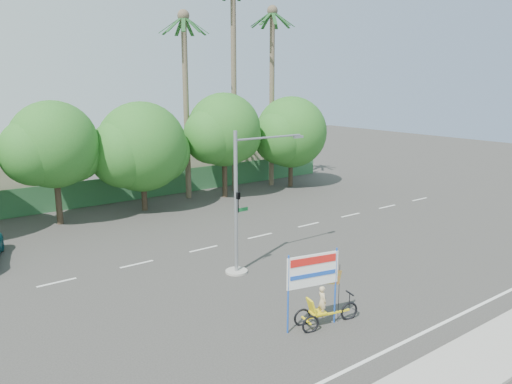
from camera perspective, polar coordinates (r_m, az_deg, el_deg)
ground at (r=23.65m, az=8.49°, el=-10.60°), size 120.00×120.00×0.00m
sidewalk_near at (r=19.67m, az=24.83°, el=-16.58°), size 50.00×2.40×0.12m
fence at (r=40.69m, az=-13.40°, el=0.57°), size 38.00×0.08×2.00m
building_right at (r=48.03m, az=-6.84°, el=3.62°), size 14.00×8.00×3.60m
tree_left at (r=34.50m, az=-22.18°, el=4.70°), size 6.66×5.60×8.07m
tree_center at (r=36.53m, az=-12.99°, el=4.77°), size 7.62×6.40×7.85m
tree_right at (r=39.75m, az=-3.73°, el=6.80°), size 6.90×5.80×8.36m
tree_far_right at (r=44.00m, az=3.99°, el=6.59°), size 7.38×6.20×7.94m
palm_tall at (r=41.94m, az=-2.57°, el=14.27°), size 3.73×3.79×17.45m
palm_mid at (r=44.30m, az=1.84°, el=12.82°), size 3.73×3.79×15.45m
palm_short at (r=39.57m, az=-8.06°, el=11.94°), size 3.73×3.79×14.45m
traffic_signal at (r=24.22m, az=-1.69°, el=-2.58°), size 4.72×1.10×7.00m
trike_billboard at (r=19.56m, az=7.21°, el=-11.68°), size 3.11×1.12×3.12m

